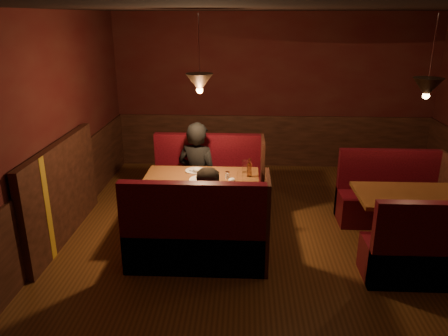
{
  "coord_description": "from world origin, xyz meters",
  "views": [
    {
      "loc": [
        -0.55,
        -4.77,
        2.83
      ],
      "look_at": [
        -0.81,
        0.57,
        0.95
      ],
      "focal_mm": 35.0,
      "sensor_mm": 36.0,
      "label": 1
    }
  ],
  "objects_px": {
    "diner_a": "(198,157)",
    "second_table": "(409,208)",
    "main_bench_near": "(198,240)",
    "second_bench_near": "(434,256)",
    "diner_b": "(212,200)",
    "main_table": "(203,191)",
    "second_bench_far": "(390,199)",
    "main_bench_far": "(209,185)"
  },
  "relations": [
    {
      "from": "diner_a",
      "to": "second_bench_far",
      "type": "bearing_deg",
      "value": -162.24
    },
    {
      "from": "main_bench_far",
      "to": "second_bench_far",
      "type": "distance_m",
      "value": 2.64
    },
    {
      "from": "main_bench_near",
      "to": "diner_a",
      "type": "distance_m",
      "value": 1.62
    },
    {
      "from": "diner_b",
      "to": "second_table",
      "type": "bearing_deg",
      "value": -13.95
    },
    {
      "from": "main_bench_far",
      "to": "main_bench_near",
      "type": "bearing_deg",
      "value": -90.0
    },
    {
      "from": "second_bench_near",
      "to": "second_bench_far",
      "type": "bearing_deg",
      "value": 90.0
    },
    {
      "from": "main_bench_near",
      "to": "second_bench_near",
      "type": "bearing_deg",
      "value": -4.13
    },
    {
      "from": "main_table",
      "to": "diner_a",
      "type": "bearing_deg",
      "value": 101.24
    },
    {
      "from": "main_bench_near",
      "to": "main_table",
      "type": "bearing_deg",
      "value": 91.18
    },
    {
      "from": "diner_a",
      "to": "diner_b",
      "type": "relative_size",
      "value": 1.17
    },
    {
      "from": "second_table",
      "to": "second_bench_far",
      "type": "height_order",
      "value": "second_bench_far"
    },
    {
      "from": "main_table",
      "to": "diner_a",
      "type": "distance_m",
      "value": 0.73
    },
    {
      "from": "second_bench_far",
      "to": "diner_b",
      "type": "height_order",
      "value": "diner_b"
    },
    {
      "from": "second_table",
      "to": "second_bench_near",
      "type": "height_order",
      "value": "second_bench_near"
    },
    {
      "from": "main_table",
      "to": "second_table",
      "type": "height_order",
      "value": "main_table"
    },
    {
      "from": "main_bench_far",
      "to": "diner_a",
      "type": "height_order",
      "value": "diner_a"
    },
    {
      "from": "main_table",
      "to": "second_bench_far",
      "type": "bearing_deg",
      "value": 11.04
    },
    {
      "from": "main_bench_near",
      "to": "diner_a",
      "type": "relative_size",
      "value": 0.95
    },
    {
      "from": "main_table",
      "to": "main_bench_far",
      "type": "bearing_deg",
      "value": 88.82
    },
    {
      "from": "main_bench_far",
      "to": "second_bench_near",
      "type": "distance_m",
      "value": 3.24
    },
    {
      "from": "main_table",
      "to": "second_bench_far",
      "type": "relative_size",
      "value": 1.04
    },
    {
      "from": "main_table",
      "to": "second_table",
      "type": "xyz_separation_m",
      "value": [
        2.61,
        -0.27,
        -0.08
      ]
    },
    {
      "from": "main_table",
      "to": "diner_a",
      "type": "relative_size",
      "value": 0.86
    },
    {
      "from": "main_table",
      "to": "main_bench_far",
      "type": "relative_size",
      "value": 0.91
    },
    {
      "from": "main_bench_far",
      "to": "main_bench_near",
      "type": "xyz_separation_m",
      "value": [
        0.0,
        -1.72,
        0.0
      ]
    },
    {
      "from": "main_table",
      "to": "second_bench_near",
      "type": "relative_size",
      "value": 1.04
    },
    {
      "from": "diner_a",
      "to": "second_table",
      "type": "bearing_deg",
      "value": -177.9
    },
    {
      "from": "second_bench_far",
      "to": "second_bench_near",
      "type": "bearing_deg",
      "value": -90.0
    },
    {
      "from": "second_bench_near",
      "to": "diner_a",
      "type": "bearing_deg",
      "value": 148.2
    },
    {
      "from": "second_bench_far",
      "to": "diner_b",
      "type": "bearing_deg",
      "value": -155.92
    },
    {
      "from": "second_bench_near",
      "to": "diner_b",
      "type": "distance_m",
      "value": 2.55
    },
    {
      "from": "main_table",
      "to": "main_bench_far",
      "type": "height_order",
      "value": "main_bench_far"
    },
    {
      "from": "second_table",
      "to": "diner_b",
      "type": "relative_size",
      "value": 0.88
    },
    {
      "from": "second_bench_far",
      "to": "second_bench_near",
      "type": "distance_m",
      "value": 1.56
    },
    {
      "from": "second_bench_near",
      "to": "diner_b",
      "type": "xyz_separation_m",
      "value": [
        -2.48,
        0.46,
        0.42
      ]
    },
    {
      "from": "main_bench_far",
      "to": "second_table",
      "type": "distance_m",
      "value": 2.83
    },
    {
      "from": "main_bench_near",
      "to": "main_bench_far",
      "type": "bearing_deg",
      "value": 90.0
    },
    {
      "from": "second_bench_far",
      "to": "diner_b",
      "type": "xyz_separation_m",
      "value": [
        -2.48,
        -1.11,
        0.42
      ]
    },
    {
      "from": "main_table",
      "to": "diner_a",
      "type": "xyz_separation_m",
      "value": [
        -0.13,
        0.67,
        0.25
      ]
    },
    {
      "from": "main_table",
      "to": "second_table",
      "type": "bearing_deg",
      "value": -5.84
    },
    {
      "from": "second_table",
      "to": "second_bench_far",
      "type": "xyz_separation_m",
      "value": [
        0.03,
        0.78,
        -0.22
      ]
    },
    {
      "from": "second_table",
      "to": "diner_b",
      "type": "xyz_separation_m",
      "value": [
        -2.45,
        -0.32,
        0.2
      ]
    }
  ]
}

